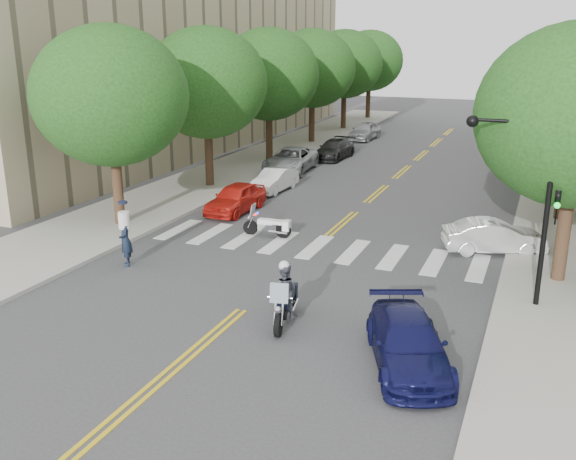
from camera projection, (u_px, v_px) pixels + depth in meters
The scene contains 25 objects.
ground at pixel (242, 310), 19.35m from camera, with size 140.00×140.00×0.00m, color #38383A.
sidewalk_left at pixel (260, 160), 42.24m from camera, with size 5.00×60.00×0.15m, color #9E9991.
sidewalk_right at pixel (572, 184), 35.37m from camera, with size 5.00×60.00×0.15m, color #9E9991.
tree_l_0 at pixel (110, 96), 26.22m from camera, with size 6.40×6.40×8.45m.
tree_l_1 at pixel (206, 83), 33.30m from camera, with size 6.40×6.40×8.45m.
tree_l_2 at pixel (269, 75), 40.39m from camera, with size 6.40×6.40×8.45m.
tree_l_3 at pixel (312, 69), 47.47m from camera, with size 6.40×6.40×8.45m.
tree_l_4 at pixel (345, 64), 54.55m from camera, with size 6.40×6.40×8.45m.
tree_l_5 at pixel (370, 61), 61.63m from camera, with size 6.40×6.40×8.45m.
tree_r_1 at pixel (574, 95), 26.94m from camera, with size 6.40×6.40×8.45m.
tree_r_2 at pixel (572, 82), 34.02m from camera, with size 6.40×6.40×8.45m.
tree_r_3 at pixel (570, 74), 41.10m from camera, with size 6.40×6.40×8.45m.
tree_r_4 at pixel (569, 68), 48.19m from camera, with size 6.40×6.40×8.45m.
tree_r_5 at pixel (568, 64), 55.27m from camera, with size 6.40×6.40×8.45m.
traffic_signal_pole at pixel (532, 188), 18.56m from camera, with size 2.82×0.42×6.00m.
motorcycle_police at pixel (284, 295), 18.31m from camera, with size 0.89×2.32×1.90m.
motorcycle_parked at pixel (271, 226), 26.25m from camera, with size 2.07×0.52×1.33m.
officer_standing at pixel (125, 240), 22.86m from camera, with size 0.70×0.46×1.92m, color #162033.
convertible at pixel (494, 236), 24.34m from camera, with size 1.32×3.79×1.25m, color white.
sedan_blue at pixel (408, 343), 15.93m from camera, with size 1.74×4.29×1.25m, color #0F1141.
parked_car_a at pixel (236, 198), 29.85m from camera, with size 1.60×3.96×1.35m, color red.
parked_car_b at pixel (274, 180), 33.89m from camera, with size 1.25×3.59×1.18m, color white.
parked_car_c at pixel (290, 160), 38.68m from camera, with size 2.38×5.16×1.43m, color #9B9EA2.
parked_car_d at pixel (334, 149), 42.81m from camera, with size 1.76×4.33×1.26m, color black.
parked_car_e at pixel (365, 131), 50.51m from camera, with size 1.67×4.15×1.41m, color gray.
Camera 1 is at (8.02, -15.95, 7.97)m, focal length 40.00 mm.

